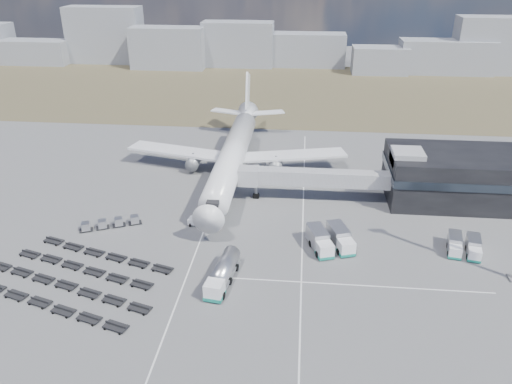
{
  "coord_description": "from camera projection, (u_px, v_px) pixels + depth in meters",
  "views": [
    {
      "loc": [
        15.15,
        -71.73,
        45.98
      ],
      "look_at": [
        6.72,
        15.02,
        4.0
      ],
      "focal_mm": 35.0,
      "sensor_mm": 36.0,
      "label": 1
    }
  ],
  "objects": [
    {
      "name": "fuel_tanker",
      "position": [
        223.0,
        273.0,
        76.16
      ],
      "size": [
        4.23,
        11.14,
        3.51
      ],
      "rotation": [
        0.0,
        0.0,
        -0.14
      ],
      "color": "white",
      "rests_on": "ground"
    },
    {
      "name": "pushback_tug",
      "position": [
        197.0,
        222.0,
        92.77
      ],
      "size": [
        3.39,
        2.21,
        1.44
      ],
      "primitive_type": "cube",
      "rotation": [
        0.0,
        0.0,
        -0.14
      ],
      "color": "white",
      "rests_on": "ground"
    },
    {
      "name": "service_trucks_far",
      "position": [
        464.0,
        246.0,
        84.06
      ],
      "size": [
        6.24,
        7.04,
        2.47
      ],
      "rotation": [
        0.0,
        0.0,
        -0.2
      ],
      "color": "white",
      "rests_on": "ground"
    },
    {
      "name": "lane_markings",
      "position": [
        267.0,
        243.0,
        87.43
      ],
      "size": [
        47.12,
        110.0,
        0.01
      ],
      "color": "silver",
      "rests_on": "ground"
    },
    {
      "name": "uld_row",
      "position": [
        111.0,
        223.0,
        91.89
      ],
      "size": [
        10.79,
        5.73,
        1.54
      ],
      "rotation": [
        0.0,
        0.0,
        0.41
      ],
      "color": "black",
      "rests_on": "ground"
    },
    {
      "name": "grass_strip",
      "position": [
        263.0,
        90.0,
        184.23
      ],
      "size": [
        420.0,
        90.0,
        0.01
      ],
      "primitive_type": "cube",
      "color": "#4D442E",
      "rests_on": "ground"
    },
    {
      "name": "service_trucks_near",
      "position": [
        330.0,
        239.0,
        85.25
      ],
      "size": [
        8.49,
        9.29,
        3.09
      ],
      "rotation": [
        0.0,
        0.0,
        0.32
      ],
      "color": "white",
      "rests_on": "ground"
    },
    {
      "name": "ground",
      "position": [
        209.0,
        249.0,
        85.59
      ],
      "size": [
        420.0,
        420.0,
        0.0
      ],
      "primitive_type": "plane",
      "color": "#565659",
      "rests_on": "ground"
    },
    {
      "name": "skyline",
      "position": [
        265.0,
        46.0,
        217.29
      ],
      "size": [
        307.81,
        26.02,
        24.4
      ],
      "color": "gray",
      "rests_on": "ground"
    },
    {
      "name": "airliner",
      "position": [
        234.0,
        152.0,
        112.33
      ],
      "size": [
        51.59,
        64.53,
        17.62
      ],
      "color": "white",
      "rests_on": "ground"
    },
    {
      "name": "jet_bridge",
      "position": [
        304.0,
        178.0,
        100.33
      ],
      "size": [
        30.3,
        3.8,
        7.05
      ],
      "color": "#939399",
      "rests_on": "ground"
    },
    {
      "name": "baggage_dollies",
      "position": [
        72.0,
        277.0,
        77.54
      ],
      "size": [
        32.33,
        23.59,
        0.8
      ],
      "rotation": [
        0.0,
        0.0,
        -0.3
      ],
      "color": "black",
      "rests_on": "ground"
    },
    {
      "name": "catering_truck",
      "position": [
        257.0,
        167.0,
        114.62
      ],
      "size": [
        3.94,
        6.86,
        2.96
      ],
      "rotation": [
        0.0,
        0.0,
        -0.21
      ],
      "color": "white",
      "rests_on": "ground"
    },
    {
      "name": "terminal",
      "position": [
        462.0,
        176.0,
        100.64
      ],
      "size": [
        30.4,
        16.4,
        11.0
      ],
      "color": "black",
      "rests_on": "ground"
    }
  ]
}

